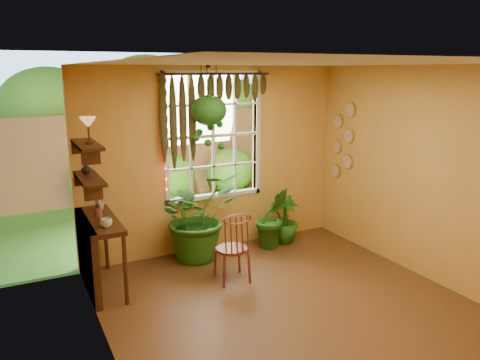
{
  "coord_description": "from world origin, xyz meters",
  "views": [
    {
      "loc": [
        -2.7,
        -3.93,
        2.63
      ],
      "look_at": [
        -0.13,
        1.15,
        1.29
      ],
      "focal_mm": 35.0,
      "sensor_mm": 36.0,
      "label": 1
    }
  ],
  "objects_px": {
    "potted_plant_mid": "(272,217)",
    "hanging_basket": "(209,115)",
    "potted_plant_left": "(197,215)",
    "counter_ledge": "(92,247)",
    "windsor_chair": "(233,258)"
  },
  "relations": [
    {
      "from": "hanging_basket",
      "to": "potted_plant_mid",
      "type": "bearing_deg",
      "value": -11.67
    },
    {
      "from": "potted_plant_mid",
      "to": "hanging_basket",
      "type": "bearing_deg",
      "value": 168.33
    },
    {
      "from": "counter_ledge",
      "to": "potted_plant_left",
      "type": "xyz_separation_m",
      "value": [
        1.51,
        0.35,
        0.09
      ]
    },
    {
      "from": "counter_ledge",
      "to": "hanging_basket",
      "type": "distance_m",
      "value": 2.33
    },
    {
      "from": "windsor_chair",
      "to": "potted_plant_left",
      "type": "relative_size",
      "value": 0.84
    },
    {
      "from": "counter_ledge",
      "to": "potted_plant_mid",
      "type": "height_order",
      "value": "potted_plant_mid"
    },
    {
      "from": "counter_ledge",
      "to": "hanging_basket",
      "type": "xyz_separation_m",
      "value": [
        1.75,
        0.44,
        1.48
      ]
    },
    {
      "from": "potted_plant_left",
      "to": "potted_plant_mid",
      "type": "distance_m",
      "value": 1.19
    },
    {
      "from": "windsor_chair",
      "to": "potted_plant_mid",
      "type": "distance_m",
      "value": 1.33
    },
    {
      "from": "potted_plant_left",
      "to": "counter_ledge",
      "type": "bearing_deg",
      "value": -166.86
    },
    {
      "from": "windsor_chair",
      "to": "hanging_basket",
      "type": "bearing_deg",
      "value": 87.94
    },
    {
      "from": "potted_plant_mid",
      "to": "hanging_basket",
      "type": "distance_m",
      "value": 1.83
    },
    {
      "from": "potted_plant_mid",
      "to": "hanging_basket",
      "type": "relative_size",
      "value": 0.81
    },
    {
      "from": "counter_ledge",
      "to": "potted_plant_mid",
      "type": "bearing_deg",
      "value": 5.3
    },
    {
      "from": "windsor_chair",
      "to": "potted_plant_mid",
      "type": "relative_size",
      "value": 1.14
    }
  ]
}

